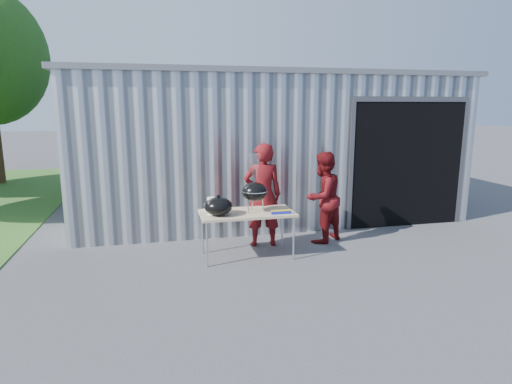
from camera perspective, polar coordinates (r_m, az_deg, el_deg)
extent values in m
plane|color=#414143|center=(6.59, 2.03, -10.16)|extent=(80.00, 80.00, 0.00)
cube|color=silver|center=(10.92, -0.36, 6.57)|extent=(8.00, 6.00, 3.00)
cube|color=slate|center=(10.90, -0.37, 14.72)|extent=(8.20, 6.20, 0.10)
cube|color=black|center=(9.62, 17.73, 3.87)|extent=(2.40, 1.20, 2.50)
cube|color=#4C4C51|center=(9.06, 20.11, 11.55)|extent=(2.52, 0.08, 0.10)
cube|color=tan|center=(6.87, -1.22, -2.84)|extent=(1.50, 0.75, 0.04)
cylinder|color=silver|center=(6.57, -6.56, -6.99)|extent=(0.03, 0.03, 0.71)
cylinder|color=silver|center=(6.86, 5.03, -6.17)|extent=(0.03, 0.03, 0.71)
cylinder|color=silver|center=(7.17, -7.16, -5.43)|extent=(0.03, 0.03, 0.71)
cylinder|color=silver|center=(7.43, 3.51, -4.76)|extent=(0.03, 0.03, 0.71)
ellipsoid|color=black|center=(6.80, -0.20, 0.04)|extent=(0.40, 0.40, 0.30)
cylinder|color=silver|center=(6.80, -0.20, 0.13)|extent=(0.41, 0.41, 0.02)
cylinder|color=silver|center=(6.79, -0.20, 0.23)|extent=(0.39, 0.39, 0.01)
cylinder|color=silver|center=(6.98, -0.46, -1.43)|extent=(0.02, 0.02, 0.24)
cylinder|color=silver|center=(6.75, -1.07, -1.87)|extent=(0.02, 0.02, 0.24)
cylinder|color=silver|center=(6.81, 0.93, -1.76)|extent=(0.02, 0.02, 0.24)
cylinder|color=#D47F4C|center=(6.76, -1.25, 0.30)|extent=(0.02, 0.14, 0.02)
cylinder|color=#D47F4C|center=(6.77, -1.02, 0.31)|extent=(0.02, 0.14, 0.02)
cylinder|color=#D47F4C|center=(6.78, -0.78, 0.32)|extent=(0.02, 0.14, 0.02)
cylinder|color=#D47F4C|center=(6.78, -0.55, 0.33)|extent=(0.02, 0.14, 0.02)
cylinder|color=#D47F4C|center=(6.79, -0.32, 0.34)|extent=(0.02, 0.14, 0.02)
cylinder|color=#D47F4C|center=(6.79, -0.08, 0.35)|extent=(0.02, 0.14, 0.02)
cylinder|color=#D47F4C|center=(6.80, 0.15, 0.36)|extent=(0.02, 0.14, 0.02)
cylinder|color=#D47F4C|center=(6.81, 0.38, 0.37)|extent=(0.02, 0.14, 0.02)
cylinder|color=#D47F4C|center=(6.81, 0.61, 0.38)|extent=(0.02, 0.14, 0.02)
cylinder|color=#D47F4C|center=(6.82, 0.84, 0.39)|extent=(0.02, 0.14, 0.02)
cone|color=silver|center=(6.74, -0.20, 2.73)|extent=(0.20, 0.20, 0.55)
ellipsoid|color=black|center=(6.66, -5.05, -1.91)|extent=(0.44, 0.44, 0.29)
cylinder|color=black|center=(6.62, -5.07, -0.57)|extent=(0.05, 0.05, 0.03)
cylinder|color=white|center=(6.69, -6.00, -1.88)|extent=(0.12, 0.12, 0.28)
cube|color=white|center=(6.99, -6.04, -2.06)|extent=(0.20, 0.15, 0.10)
cube|color=#1921A8|center=(6.74, 3.38, -2.73)|extent=(0.32, 0.06, 0.05)
cube|color=yellow|center=(6.74, 3.38, -2.48)|extent=(0.32, 0.06, 0.01)
imported|color=#5B0D10|center=(7.40, 0.92, -0.41)|extent=(0.70, 0.50, 1.81)
imported|color=#5B0D10|center=(7.72, 8.86, -0.71)|extent=(1.00, 0.94, 1.63)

